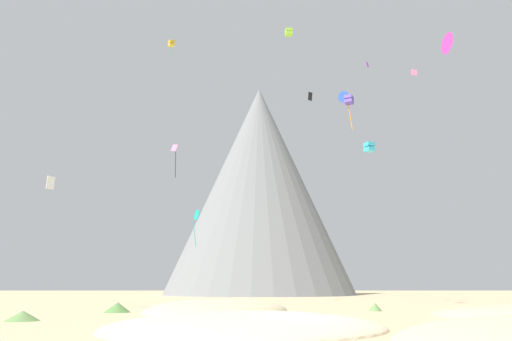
# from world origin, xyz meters

# --- Properties ---
(ground_plane) EXTENTS (400.00, 400.00, 0.00)m
(ground_plane) POSITION_xyz_m (0.00, 0.00, 0.00)
(ground_plane) COLOR #C6B284
(dune_foreground_left) EXTENTS (19.52, 21.46, 1.95)m
(dune_foreground_left) POSITION_xyz_m (10.05, -2.41, 0.00)
(dune_foreground_left) COLOR beige
(dune_foreground_left) RESTS_ON ground_plane
(dune_foreground_right) EXTENTS (18.19, 22.72, 2.49)m
(dune_foreground_right) POSITION_xyz_m (-6.34, 22.06, 0.00)
(dune_foreground_right) COLOR beige
(dune_foreground_right) RESTS_ON ground_plane
(dune_back_low) EXTENTS (23.17, 22.65, 2.04)m
(dune_back_low) POSITION_xyz_m (-3.14, 2.09, 0.00)
(dune_back_low) COLOR beige
(dune_back_low) RESTS_ON ground_plane
(bush_low_patch) EXTENTS (2.16, 2.16, 0.83)m
(bush_low_patch) POSITION_xyz_m (16.44, 11.80, 0.41)
(bush_low_patch) COLOR #568442
(bush_low_patch) RESTS_ON ground_plane
(bush_far_right) EXTENTS (3.08, 3.08, 0.73)m
(bush_far_right) POSITION_xyz_m (-19.73, 8.81, 0.37)
(bush_far_right) COLOR #668C4C
(bush_far_right) RESTS_ON ground_plane
(bush_ridge_crest) EXTENTS (1.54, 1.54, 0.82)m
(bush_ridge_crest) POSITION_xyz_m (9.47, 22.41, 0.41)
(bush_ridge_crest) COLOR #668C4C
(bush_ridge_crest) RESTS_ON ground_plane
(bush_far_left) EXTENTS (3.03, 3.03, 0.95)m
(bush_far_left) POSITION_xyz_m (-15.87, 19.97, 0.48)
(bush_far_left) COLOR #568442
(bush_far_left) RESTS_ON ground_plane
(rock_massif) EXTENTS (54.36, 54.36, 58.01)m
(rock_massif) POSITION_xyz_m (-2.67, 103.93, 27.07)
(rock_massif) COLOR slate
(rock_massif) RESTS_ON ground_plane
(kite_cyan_mid) EXTENTS (1.51, 1.51, 1.20)m
(kite_cyan_mid) POSITION_xyz_m (12.85, 34.91, 20.80)
(kite_cyan_mid) COLOR #33BCDB
(kite_violet_high) EXTENTS (0.65, 0.81, 1.02)m
(kite_violet_high) POSITION_xyz_m (17.47, 51.91, 41.13)
(kite_violet_high) COLOR purple
(kite_white_low) EXTENTS (0.62, 1.04, 1.49)m
(kite_white_low) POSITION_xyz_m (-25.52, 24.62, 13.69)
(kite_white_low) COLOR white
(kite_blue_high) EXTENTS (1.70, 1.44, 1.79)m
(kite_blue_high) POSITION_xyz_m (10.54, 39.47, 29.90)
(kite_blue_high) COLOR blue
(kite_lime_high) EXTENTS (1.15, 1.16, 1.00)m
(kite_lime_high) POSITION_xyz_m (2.48, 39.27, 40.44)
(kite_lime_high) COLOR #8CD133
(kite_magenta_high) EXTENTS (0.73, 2.34, 2.32)m
(kite_magenta_high) POSITION_xyz_m (17.61, 18.13, 27.29)
(kite_magenta_high) COLOR #D1339E
(kite_gold_high) EXTENTS (1.14, 1.13, 2.52)m
(kite_gold_high) POSITION_xyz_m (-15.99, 41.71, 39.84)
(kite_gold_high) COLOR gold
(kite_teal_low) EXTENTS (1.09, 0.88, 5.24)m
(kite_teal_low) POSITION_xyz_m (-10.88, 38.85, 11.56)
(kite_teal_low) COLOR teal
(kite_rainbow_high) EXTENTS (1.28, 0.49, 1.43)m
(kite_rainbow_high) POSITION_xyz_m (27.04, 55.55, 41.29)
(kite_rainbow_high) COLOR #E5668C
(kite_black_high) EXTENTS (0.73, 0.89, 1.25)m
(kite_black_high) POSITION_xyz_m (5.26, 37.11, 29.03)
(kite_black_high) COLOR black
(kite_indigo_mid) EXTENTS (1.19, 1.20, 3.95)m
(kite_indigo_mid) POSITION_xyz_m (7.80, 22.31, 22.57)
(kite_indigo_mid) COLOR #5138B2
(kite_pink_mid) EXTENTS (1.12, 0.76, 4.89)m
(kite_pink_mid) POSITION_xyz_m (-14.01, 37.41, 20.71)
(kite_pink_mid) COLOR pink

